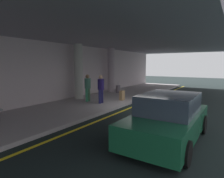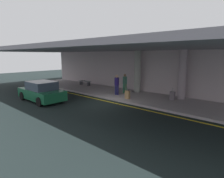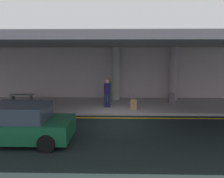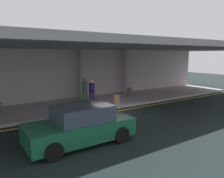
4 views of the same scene
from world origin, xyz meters
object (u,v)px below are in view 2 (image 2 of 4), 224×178
object	(u,v)px
person_waiting_for_ride	(125,82)
suitcase_upright_secondary	(172,96)
car_dark_green	(41,92)
suitcase_upright_primary	(127,95)
support_column_far_left	(138,72)
traveler_with_luggage	(117,83)
support_column_left_mid	(182,75)
bench_metal	(85,82)

from	to	relation	value
person_waiting_for_ride	suitcase_upright_secondary	world-z (taller)	person_waiting_for_ride
suitcase_upright_secondary	car_dark_green	bearing A→B (deg)	-112.42
person_waiting_for_ride	suitcase_upright_secondary	xyz separation A→B (m)	(4.20, 0.31, -0.65)
car_dark_green	suitcase_upright_primary	distance (m)	6.46
support_column_far_left	car_dark_green	distance (m)	8.17
traveler_with_luggage	support_column_far_left	bearing A→B (deg)	5.39
support_column_far_left	suitcase_upright_primary	world-z (taller)	support_column_far_left
traveler_with_luggage	suitcase_upright_primary	bearing A→B (deg)	-91.17
support_column_far_left	suitcase_upright_primary	distance (m)	3.33
suitcase_upright_primary	person_waiting_for_ride	bearing A→B (deg)	140.95
person_waiting_for_ride	suitcase_upright_secondary	size ratio (longest dim) A/B	1.87
support_column_left_mid	suitcase_upright_secondary	distance (m)	1.77
person_waiting_for_ride	suitcase_upright_primary	bearing A→B (deg)	-7.79
traveler_with_luggage	car_dark_green	bearing A→B (deg)	165.91
support_column_left_mid	traveler_with_luggage	bearing A→B (deg)	-153.82
suitcase_upright_primary	suitcase_upright_secondary	bearing A→B (deg)	42.89
bench_metal	support_column_far_left	bearing A→B (deg)	6.53
car_dark_green	person_waiting_for_ride	size ratio (longest dim) A/B	2.44
suitcase_upright_secondary	suitcase_upright_primary	bearing A→B (deg)	-117.39
traveler_with_luggage	person_waiting_for_ride	size ratio (longest dim) A/B	1.00
person_waiting_for_ride	bench_metal	distance (m)	5.98
traveler_with_luggage	bench_metal	distance (m)	6.11
suitcase_upright_primary	suitcase_upright_secondary	size ratio (longest dim) A/B	1.00
support_column_left_mid	car_dark_green	xyz separation A→B (m)	(-7.70, -7.18, -1.26)
support_column_left_mid	bench_metal	distance (m)	10.55
suitcase_upright_secondary	traveler_with_luggage	bearing A→B (deg)	-135.10
suitcase_upright_primary	bench_metal	distance (m)	7.72
suitcase_upright_primary	suitcase_upright_secondary	world-z (taller)	same
suitcase_upright_primary	bench_metal	bearing A→B (deg)	172.11
support_column_left_mid	suitcase_upright_primary	bearing A→B (deg)	-136.92
car_dark_green	suitcase_upright_secondary	world-z (taller)	car_dark_green
support_column_far_left	person_waiting_for_ride	distance (m)	1.54
support_column_left_mid	car_dark_green	size ratio (longest dim) A/B	0.89
traveler_with_luggage	suitcase_upright_secondary	bearing A→B (deg)	-53.68
traveler_with_luggage	suitcase_upright_primary	distance (m)	1.77
support_column_far_left	person_waiting_for_ride	bearing A→B (deg)	-112.30
support_column_far_left	car_dark_green	bearing A→B (deg)	-117.27
person_waiting_for_ride	suitcase_upright_primary	distance (m)	2.29
support_column_far_left	traveler_with_luggage	distance (m)	2.44
support_column_far_left	car_dark_green	world-z (taller)	support_column_far_left
support_column_left_mid	person_waiting_for_ride	bearing A→B (deg)	-165.22
suitcase_upright_primary	traveler_with_luggage	bearing A→B (deg)	167.70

